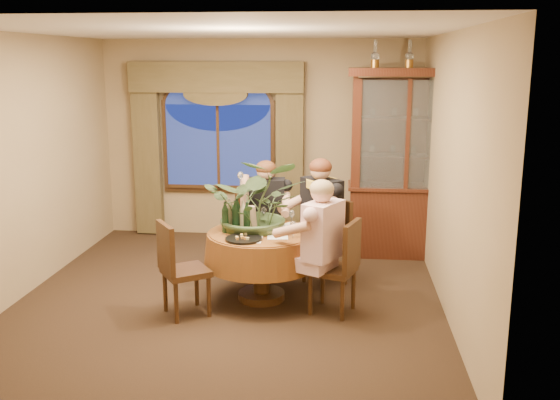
# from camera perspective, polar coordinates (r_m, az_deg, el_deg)

# --- Properties ---
(floor) EXTENTS (5.00, 5.00, 0.00)m
(floor) POSITION_cam_1_polar(r_m,az_deg,el_deg) (6.87, -4.55, -8.87)
(floor) COLOR black
(floor) RESTS_ON ground
(wall_back) EXTENTS (4.50, 0.00, 4.50)m
(wall_back) POSITION_cam_1_polar(r_m,az_deg,el_deg) (8.92, -1.79, 5.52)
(wall_back) COLOR #8E7752
(wall_back) RESTS_ON ground
(wall_right) EXTENTS (0.00, 5.00, 5.00)m
(wall_right) POSITION_cam_1_polar(r_m,az_deg,el_deg) (6.46, 15.28, 2.25)
(wall_right) COLOR #8E7752
(wall_right) RESTS_ON ground
(ceiling) EXTENTS (5.00, 5.00, 0.00)m
(ceiling) POSITION_cam_1_polar(r_m,az_deg,el_deg) (6.39, -5.01, 15.17)
(ceiling) COLOR white
(ceiling) RESTS_ON wall_back
(window) EXTENTS (1.62, 0.10, 1.32)m
(window) POSITION_cam_1_polar(r_m,az_deg,el_deg) (8.97, -5.66, 4.85)
(window) COLOR navy
(window) RESTS_ON wall_back
(arched_transom) EXTENTS (1.60, 0.06, 0.44)m
(arched_transom) POSITION_cam_1_polar(r_m,az_deg,el_deg) (8.89, -5.77, 9.83)
(arched_transom) COLOR navy
(arched_transom) RESTS_ON wall_back
(drapery_left) EXTENTS (0.38, 0.14, 2.32)m
(drapery_left) POSITION_cam_1_polar(r_m,az_deg,el_deg) (9.20, -12.02, 4.08)
(drapery_left) COLOR #463D20
(drapery_left) RESTS_ON floor
(drapery_right) EXTENTS (0.38, 0.14, 2.32)m
(drapery_right) POSITION_cam_1_polar(r_m,az_deg,el_deg) (8.79, 0.90, 3.96)
(drapery_right) COLOR #463D20
(drapery_right) RESTS_ON floor
(swag_valance) EXTENTS (2.45, 0.16, 0.42)m
(swag_valance) POSITION_cam_1_polar(r_m,az_deg,el_deg) (8.81, -5.91, 11.11)
(swag_valance) COLOR #463D20
(swag_valance) RESTS_ON wall_back
(dining_table) EXTENTS (1.58, 1.58, 0.75)m
(dining_table) POSITION_cam_1_polar(r_m,az_deg,el_deg) (6.68, -1.72, -6.03)
(dining_table) COLOR maroon
(dining_table) RESTS_ON floor
(china_cabinet) EXTENTS (1.49, 0.59, 2.42)m
(china_cabinet) POSITION_cam_1_polar(r_m,az_deg,el_deg) (8.16, 11.33, 3.24)
(china_cabinet) COLOR #34140B
(china_cabinet) RESTS_ON floor
(oil_lamp_left) EXTENTS (0.11, 0.11, 0.34)m
(oil_lamp_left) POSITION_cam_1_polar(r_m,az_deg,el_deg) (8.03, 8.69, 13.08)
(oil_lamp_left) COLOR #A5722D
(oil_lamp_left) RESTS_ON china_cabinet
(oil_lamp_center) EXTENTS (0.11, 0.11, 0.34)m
(oil_lamp_center) POSITION_cam_1_polar(r_m,az_deg,el_deg) (8.06, 11.77, 12.96)
(oil_lamp_center) COLOR #A5722D
(oil_lamp_center) RESTS_ON china_cabinet
(oil_lamp_right) EXTENTS (0.11, 0.11, 0.34)m
(oil_lamp_right) POSITION_cam_1_polar(r_m,az_deg,el_deg) (8.11, 14.81, 12.81)
(oil_lamp_right) COLOR #A5722D
(oil_lamp_right) RESTS_ON china_cabinet
(chair_right) EXTENTS (0.54, 0.54, 0.96)m
(chair_right) POSITION_cam_1_polar(r_m,az_deg,el_deg) (6.34, 4.82, -6.12)
(chair_right) COLOR black
(chair_right) RESTS_ON floor
(chair_back_right) EXTENTS (0.59, 0.59, 0.96)m
(chair_back_right) POSITION_cam_1_polar(r_m,az_deg,el_deg) (7.14, 4.15, -3.94)
(chair_back_right) COLOR black
(chair_back_right) RESTS_ON floor
(chair_back) EXTENTS (0.51, 0.51, 0.96)m
(chair_back) POSITION_cam_1_polar(r_m,az_deg,el_deg) (7.48, -2.39, -3.12)
(chair_back) COLOR black
(chair_back) RESTS_ON floor
(chair_front_left) EXTENTS (0.58, 0.58, 0.96)m
(chair_front_left) POSITION_cam_1_polar(r_m,az_deg,el_deg) (6.34, -8.60, -6.24)
(chair_front_left) COLOR black
(chair_front_left) RESTS_ON floor
(person_pink) EXTENTS (0.64, 0.66, 1.40)m
(person_pink) POSITION_cam_1_polar(r_m,az_deg,el_deg) (6.19, 3.93, -4.46)
(person_pink) COLOR beige
(person_pink) RESTS_ON floor
(person_back) EXTENTS (0.52, 0.48, 1.39)m
(person_back) POSITION_cam_1_polar(r_m,az_deg,el_deg) (7.36, -1.27, -1.65)
(person_back) COLOR black
(person_back) RESTS_ON floor
(person_scarf) EXTENTS (0.71, 0.71, 1.47)m
(person_scarf) POSITION_cam_1_polar(r_m,az_deg,el_deg) (7.04, 3.80, -2.03)
(person_scarf) COLOR black
(person_scarf) RESTS_ON floor
(stoneware_vase) EXTENTS (0.14, 0.14, 0.25)m
(stoneware_vase) POSITION_cam_1_polar(r_m,az_deg,el_deg) (6.64, -2.69, -1.65)
(stoneware_vase) COLOR tan
(stoneware_vase) RESTS_ON dining_table
(centerpiece_plant) EXTENTS (1.06, 1.18, 0.92)m
(centerpiece_plant) POSITION_cam_1_polar(r_m,az_deg,el_deg) (6.56, -2.09, 2.96)
(centerpiece_plant) COLOR #364E2B
(centerpiece_plant) RESTS_ON dining_table
(olive_bowl) EXTENTS (0.16, 0.16, 0.05)m
(olive_bowl) POSITION_cam_1_polar(r_m,az_deg,el_deg) (6.48, -1.19, -2.92)
(olive_bowl) COLOR #485628
(olive_bowl) RESTS_ON dining_table
(cheese_platter) EXTENTS (0.37, 0.37, 0.02)m
(cheese_platter) POSITION_cam_1_polar(r_m,az_deg,el_deg) (6.29, -3.35, -3.57)
(cheese_platter) COLOR black
(cheese_platter) RESTS_ON dining_table
(wine_bottle_0) EXTENTS (0.07, 0.07, 0.33)m
(wine_bottle_0) POSITION_cam_1_polar(r_m,az_deg,el_deg) (6.70, -3.94, -1.18)
(wine_bottle_0) COLOR black
(wine_bottle_0) RESTS_ON dining_table
(wine_bottle_1) EXTENTS (0.07, 0.07, 0.33)m
(wine_bottle_1) POSITION_cam_1_polar(r_m,az_deg,el_deg) (6.67, -4.64, -1.27)
(wine_bottle_1) COLOR tan
(wine_bottle_1) RESTS_ON dining_table
(wine_bottle_2) EXTENTS (0.07, 0.07, 0.33)m
(wine_bottle_2) POSITION_cam_1_polar(r_m,az_deg,el_deg) (6.57, -4.11, -1.47)
(wine_bottle_2) COLOR black
(wine_bottle_2) RESTS_ON dining_table
(wine_bottle_3) EXTENTS (0.07, 0.07, 0.33)m
(wine_bottle_3) POSITION_cam_1_polar(r_m,az_deg,el_deg) (6.53, -5.03, -1.57)
(wine_bottle_3) COLOR black
(wine_bottle_3) RESTS_ON dining_table
(wine_bottle_4) EXTENTS (0.07, 0.07, 0.33)m
(wine_bottle_4) POSITION_cam_1_polar(r_m,az_deg,el_deg) (6.56, -3.40, -1.48)
(wine_bottle_4) COLOR tan
(wine_bottle_4) RESTS_ON dining_table
(wine_bottle_5) EXTENTS (0.07, 0.07, 0.33)m
(wine_bottle_5) POSITION_cam_1_polar(r_m,az_deg,el_deg) (6.49, -3.05, -1.64)
(wine_bottle_5) COLOR black
(wine_bottle_5) RESTS_ON dining_table
(tasting_paper_0) EXTENTS (0.25, 0.32, 0.00)m
(tasting_paper_0) POSITION_cam_1_polar(r_m,az_deg,el_deg) (6.43, -0.23, -3.26)
(tasting_paper_0) COLOR white
(tasting_paper_0) RESTS_ON dining_table
(tasting_paper_1) EXTENTS (0.33, 0.37, 0.00)m
(tasting_paper_1) POSITION_cam_1_polar(r_m,az_deg,el_deg) (6.77, 0.86, -2.42)
(tasting_paper_1) COLOR white
(tasting_paper_1) RESTS_ON dining_table
(tasting_paper_2) EXTENTS (0.22, 0.31, 0.00)m
(tasting_paper_2) POSITION_cam_1_polar(r_m,az_deg,el_deg) (6.31, -2.61, -3.58)
(tasting_paper_2) COLOR white
(tasting_paper_2) RESTS_ON dining_table
(wine_glass_person_pink) EXTENTS (0.07, 0.07, 0.18)m
(wine_glass_person_pink) POSITION_cam_1_polar(r_m,az_deg,el_deg) (6.33, 1.19, -2.71)
(wine_glass_person_pink) COLOR silver
(wine_glass_person_pink) RESTS_ON dining_table
(wine_glass_person_back) EXTENTS (0.07, 0.07, 0.18)m
(wine_glass_person_back) POSITION_cam_1_polar(r_m,az_deg,el_deg) (6.93, -1.50, -1.33)
(wine_glass_person_back) COLOR silver
(wine_glass_person_back) RESTS_ON dining_table
(wine_glass_person_scarf) EXTENTS (0.07, 0.07, 0.18)m
(wine_glass_person_scarf) POSITION_cam_1_polar(r_m,az_deg,el_deg) (6.77, 1.08, -1.68)
(wine_glass_person_scarf) COLOR silver
(wine_glass_person_scarf) RESTS_ON dining_table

